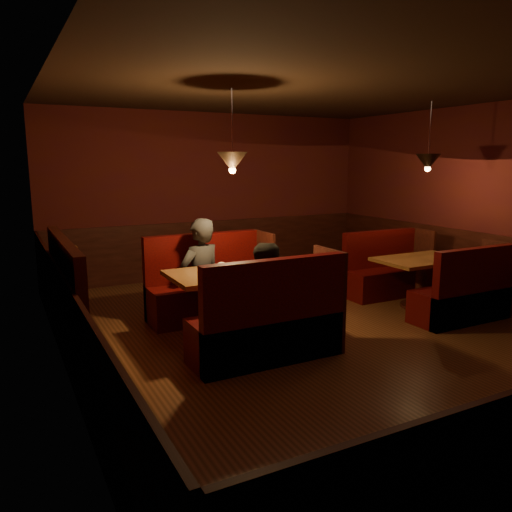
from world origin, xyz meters
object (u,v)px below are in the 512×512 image
second_table (421,271)px  diner_b (270,282)px  main_table (235,286)px  diner_a (200,257)px  second_bench_far (385,275)px  main_bench_near (271,328)px  second_bench_near (465,298)px  main_bench_far (209,291)px

second_table → diner_b: size_ratio=0.81×
main_table → diner_a: bearing=102.8°
second_bench_far → diner_a: bearing=178.9°
second_bench_far → diner_a: (-3.05, 0.06, 0.53)m
diner_a → main_table: bearing=86.0°
main_bench_near → diner_a: 1.63m
main_table → diner_a: diner_a is taller
diner_b → second_bench_far: bearing=38.4°
main_bench_near → diner_b: diner_b is taller
main_table → second_table: 2.87m
main_bench_near → diner_b: size_ratio=1.05×
main_table → second_bench_far: size_ratio=1.06×
second_table → second_bench_far: second_bench_far is taller
main_bench_near → second_bench_far: (2.88, 1.48, -0.04)m
second_bench_far → diner_b: bearing=-155.6°
second_bench_far → second_bench_near: size_ratio=1.00×
main_bench_far → diner_b: 1.52m
second_table → second_bench_far: (0.03, 0.76, -0.21)m
second_table → second_bench_far: 0.79m
main_bench_near → second_table: bearing=14.2°
second_table → diner_a: diner_a is taller
diner_a → second_table: bearing=148.1°
diner_a → diner_b: size_ratio=1.10×
main_table → diner_b: size_ratio=0.96×
main_bench_far → second_bench_near: bearing=-30.8°
main_table → second_bench_near: bearing=-16.9°
main_table → second_bench_near: main_table is taller
second_bench_far → main_bench_near: bearing=-152.8°
main_table → second_table: main_table is taller
second_table → main_table: bearing=177.6°
main_bench_near → second_bench_near: (2.88, -0.03, -0.04)m
main_bench_near → main_bench_far: bearing=90.0°
second_bench_near → diner_a: bearing=152.7°
diner_b → main_table: bearing=116.5°
main_table → second_bench_near: 3.04m
second_bench_far → second_bench_near: same height
second_table → second_bench_near: bearing=-87.8°
main_bench_near → second_bench_far: bearing=27.2°
second_bench_far → second_bench_near: (0.00, -1.51, 0.00)m
main_table → main_bench_far: bearing=89.0°
main_table → second_table: (2.87, -0.12, -0.08)m
main_bench_near → diner_a: bearing=96.4°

